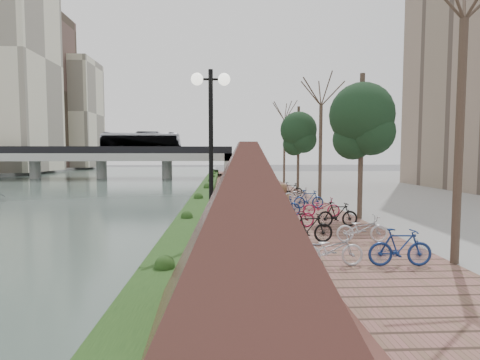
{
  "coord_description": "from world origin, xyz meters",
  "views": [
    {
      "loc": [
        1.79,
        -7.58,
        3.43
      ],
      "look_at": [
        2.73,
        12.85,
        2.0
      ],
      "focal_mm": 28.0,
      "sensor_mm": 36.0,
      "label": 1
    }
  ],
  "objects": [
    {
      "name": "ground",
      "position": [
        0.0,
        0.0,
        0.0
      ],
      "size": [
        220.0,
        220.0,
        0.0
      ],
      "primitive_type": "plane",
      "color": "#59595B",
      "rests_on": "ground"
    },
    {
      "name": "river_water",
      "position": [
        -15.0,
        25.0,
        0.01
      ],
      "size": [
        30.0,
        130.0,
        0.02
      ],
      "primitive_type": "cube",
      "color": "#495B56",
      "rests_on": "ground"
    },
    {
      "name": "promenade",
      "position": [
        4.0,
        17.5,
        0.25
      ],
      "size": [
        8.0,
        75.0,
        0.5
      ],
      "primitive_type": "cube",
      "color": "brown",
      "rests_on": "ground"
    },
    {
      "name": "hedge",
      "position": [
        0.6,
        20.0,
        0.8
      ],
      "size": [
        1.1,
        56.0,
        0.6
      ],
      "primitive_type": "cube",
      "color": "#193714",
      "rests_on": "promenade"
    },
    {
      "name": "chain_fence",
      "position": [
        1.4,
        2.0,
        0.85
      ],
      "size": [
        0.1,
        14.1,
        0.7
      ],
      "color": "black",
      "rests_on": "promenade"
    },
    {
      "name": "granite_monument",
      "position": [
        2.13,
        -2.52,
        2.07
      ],
      "size": [
        5.93,
        5.93,
        3.09
      ],
      "color": "#44261D",
      "rests_on": "promenade"
    },
    {
      "name": "lamppost",
      "position": [
        1.48,
        2.28,
        4.16
      ],
      "size": [
        1.02,
        0.32,
        5.11
      ],
      "color": "black",
      "rests_on": "promenade"
    },
    {
      "name": "motorcycle",
      "position": [
        3.56,
        -0.38,
        1.01
      ],
      "size": [
        0.73,
        1.68,
        1.02
      ],
      "primitive_type": null,
      "rotation": [
        0.0,
        0.0,
        -0.14
      ],
      "color": "black",
      "rests_on": "promenade"
    },
    {
      "name": "pedestrian",
      "position": [
        3.89,
        5.46,
        1.45
      ],
      "size": [
        0.79,
        0.62,
        1.9
      ],
      "primitive_type": "imported",
      "rotation": [
        0.0,
        0.0,
        2.88
      ],
      "color": "brown",
      "rests_on": "promenade"
    },
    {
      "name": "bicycle_parking",
      "position": [
        5.49,
        9.6,
        0.97
      ],
      "size": [
        2.4,
        17.32,
        1.0
      ],
      "color": "silver",
      "rests_on": "promenade"
    },
    {
      "name": "street_trees",
      "position": [
        8.0,
        12.68,
        3.69
      ],
      "size": [
        3.2,
        37.12,
        6.8
      ],
      "color": "#32251E",
      "rests_on": "promenade"
    },
    {
      "name": "bridge",
      "position": [
        -13.86,
        45.0,
        3.37
      ],
      "size": [
        36.0,
        10.77,
        6.5
      ],
      "color": "#A8A7A2",
      "rests_on": "ground"
    }
  ]
}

